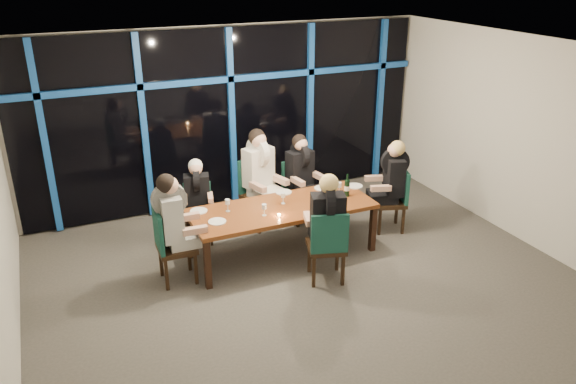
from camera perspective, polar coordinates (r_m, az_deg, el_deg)
name	(u,v)px	position (r m, az deg, el deg)	size (l,w,h in m)	color
room	(309,135)	(6.74, 2.10, 5.82)	(7.04, 7.00, 3.02)	#57534D
window_wall	(231,115)	(9.49, -5.77, 7.83)	(6.86, 0.43, 2.94)	black
dining_table	(282,211)	(7.90, -0.59, -1.94)	(2.60, 1.00, 0.75)	brown
chair_far_left	(198,209)	(8.51, -9.10, -1.74)	(0.50, 0.50, 0.89)	black
chair_far_mid	(257,189)	(8.86, -3.19, 0.33)	(0.62, 0.62, 1.08)	black
chair_far_right	(298,187)	(9.06, 1.03, 0.50)	(0.52, 0.52, 0.98)	black
chair_end_left	(169,242)	(7.44, -11.99, -5.03)	(0.50, 0.50, 1.04)	black
chair_end_right	(395,196)	(8.85, 10.85, -0.45)	(0.59, 0.59, 1.00)	black
chair_near_mid	(328,243)	(7.28, 4.05, -5.21)	(0.60, 0.60, 1.03)	black
diner_far_left	(197,189)	(8.30, -9.23, 0.26)	(0.50, 0.60, 0.86)	black
diner_far_mid	(260,165)	(8.64, -2.88, 2.77)	(0.63, 0.73, 1.06)	silver
diner_far_right	(301,166)	(8.85, 1.35, 2.66)	(0.53, 0.65, 0.96)	black
diner_end_left	(173,213)	(7.28, -11.58, -2.07)	(0.65, 0.52, 1.01)	black
diner_end_right	(392,173)	(8.68, 10.50, 1.92)	(0.68, 0.60, 0.97)	black
diner_near_mid	(327,212)	(7.18, 4.01, -2.00)	(0.61, 0.70, 1.01)	black
plate_far_left	(199,211)	(7.82, -9.07, -1.91)	(0.24, 0.24, 0.01)	white
plate_far_mid	(284,192)	(8.33, -0.45, -0.02)	(0.24, 0.24, 0.01)	white
plate_far_right	(322,188)	(8.49, 3.49, 0.40)	(0.24, 0.24, 0.01)	white
plate_end_left	(217,222)	(7.48, -7.21, -3.00)	(0.24, 0.24, 0.01)	white
plate_end_right	(353,186)	(8.60, 6.62, 0.58)	(0.24, 0.24, 0.01)	white
plate_near_mid	(319,210)	(7.78, 3.21, -1.80)	(0.24, 0.24, 0.01)	white
wine_bottle	(347,188)	(8.21, 6.01, 0.44)	(0.08, 0.08, 0.34)	black
water_pitcher	(333,198)	(7.93, 4.59, -0.65)	(0.12, 0.10, 0.19)	silver
tea_light	(279,215)	(7.59, -0.91, -2.35)	(0.05, 0.05, 0.03)	#F89E4A
wine_glass_a	(264,207)	(7.57, -2.43, -1.57)	(0.06, 0.06, 0.16)	silver
wine_glass_b	(283,196)	(7.92, -0.50, -0.39)	(0.06, 0.06, 0.16)	white
wine_glass_c	(319,196)	(7.92, 3.20, -0.43)	(0.06, 0.06, 0.17)	silver
wine_glass_d	(228,203)	(7.72, -6.16, -1.08)	(0.07, 0.07, 0.18)	white
wine_glass_e	(339,186)	(8.27, 5.22, 0.65)	(0.07, 0.07, 0.18)	white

